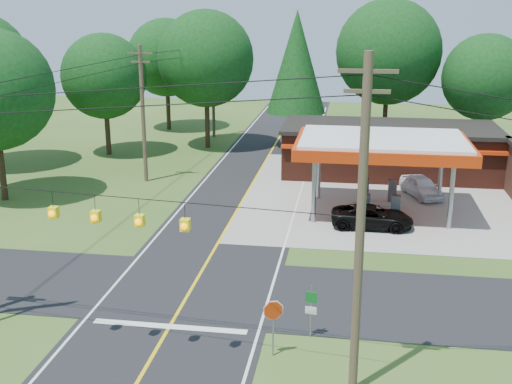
# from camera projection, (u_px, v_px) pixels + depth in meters

# --- Properties ---
(ground) EXTENTS (120.00, 120.00, 0.00)m
(ground) POSITION_uv_depth(u_px,v_px,m) (191.00, 290.00, 29.85)
(ground) COLOR #2F511C
(ground) RESTS_ON ground
(main_highway) EXTENTS (8.00, 120.00, 0.02)m
(main_highway) POSITION_uv_depth(u_px,v_px,m) (191.00, 290.00, 29.85)
(main_highway) COLOR black
(main_highway) RESTS_ON ground
(cross_road) EXTENTS (70.00, 7.00, 0.02)m
(cross_road) POSITION_uv_depth(u_px,v_px,m) (191.00, 290.00, 29.85)
(cross_road) COLOR black
(cross_road) RESTS_ON ground
(lane_center_yellow) EXTENTS (0.15, 110.00, 0.00)m
(lane_center_yellow) POSITION_uv_depth(u_px,v_px,m) (191.00, 289.00, 29.85)
(lane_center_yellow) COLOR yellow
(lane_center_yellow) RESTS_ON main_highway
(gas_canopy) EXTENTS (10.60, 7.40, 4.88)m
(gas_canopy) POSITION_uv_depth(u_px,v_px,m) (382.00, 147.00, 39.67)
(gas_canopy) COLOR gray
(gas_canopy) RESTS_ON ground
(convenience_store) EXTENTS (16.40, 7.55, 3.80)m
(convenience_store) POSITION_uv_depth(u_px,v_px,m) (389.00, 149.00, 49.65)
(convenience_store) COLOR #512217
(convenience_store) RESTS_ON ground
(utility_pole_near_right) EXTENTS (1.80, 0.30, 11.50)m
(utility_pole_near_right) POSITION_uv_depth(u_px,v_px,m) (360.00, 228.00, 20.44)
(utility_pole_near_right) COLOR #473828
(utility_pole_near_right) RESTS_ON ground
(utility_pole_far_left) EXTENTS (1.80, 0.30, 10.00)m
(utility_pole_far_left) POSITION_uv_depth(u_px,v_px,m) (143.00, 112.00, 46.59)
(utility_pole_far_left) COLOR #473828
(utility_pole_far_left) RESTS_ON ground
(utility_pole_north) EXTENTS (0.30, 0.30, 9.50)m
(utility_pole_north) POSITION_uv_depth(u_px,v_px,m) (213.00, 89.00, 62.62)
(utility_pole_north) COLOR #473828
(utility_pole_north) RESTS_ON ground
(overhead_beacons) EXTENTS (17.04, 2.04, 1.03)m
(overhead_beacons) POSITION_uv_depth(u_px,v_px,m) (116.00, 199.00, 22.55)
(overhead_beacons) COLOR black
(overhead_beacons) RESTS_ON ground
(treeline_backdrop) EXTENTS (70.27, 51.59, 13.30)m
(treeline_backdrop) POSITION_uv_depth(u_px,v_px,m) (274.00, 73.00, 50.36)
(treeline_backdrop) COLOR #332316
(treeline_backdrop) RESTS_ON ground
(suv_car) EXTENTS (4.83, 4.83, 1.33)m
(suv_car) POSITION_uv_depth(u_px,v_px,m) (372.00, 217.00, 37.92)
(suv_car) COLOR black
(suv_car) RESTS_ON ground
(sedan_car) EXTENTS (5.45, 5.45, 1.43)m
(sedan_car) POSITION_uv_depth(u_px,v_px,m) (422.00, 186.00, 44.04)
(sedan_car) COLOR white
(sedan_car) RESTS_ON ground
(octagonal_stop_sign) EXTENTS (0.77, 0.31, 2.30)m
(octagonal_stop_sign) POSITION_uv_depth(u_px,v_px,m) (273.00, 315.00, 23.82)
(octagonal_stop_sign) COLOR gray
(octagonal_stop_sign) RESTS_ON ground
(route_sign_post) EXTENTS (0.46, 0.13, 2.25)m
(route_sign_post) POSITION_uv_depth(u_px,v_px,m) (311.00, 306.00, 25.30)
(route_sign_post) COLOR gray
(route_sign_post) RESTS_ON ground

